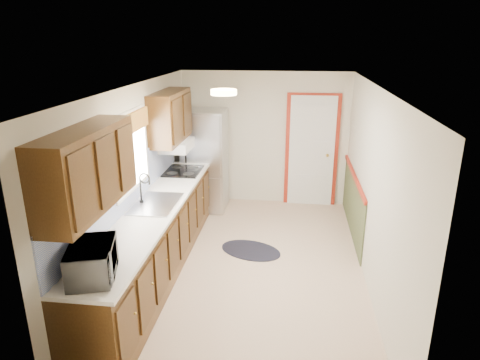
# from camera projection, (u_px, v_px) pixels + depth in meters

# --- Properties ---
(room_shell) EXTENTS (3.20, 5.20, 2.52)m
(room_shell) POSITION_uv_depth(u_px,v_px,m) (251.00, 183.00, 5.40)
(room_shell) COLOR #CDAE90
(room_shell) RESTS_ON ground
(kitchen_run) EXTENTS (0.63, 4.00, 2.20)m
(kitchen_run) POSITION_uv_depth(u_px,v_px,m) (151.00, 216.00, 5.40)
(kitchen_run) COLOR #3A220D
(kitchen_run) RESTS_ON ground
(back_wall_trim) EXTENTS (1.12, 2.30, 2.08)m
(back_wall_trim) POSITION_uv_depth(u_px,v_px,m) (320.00, 162.00, 7.46)
(back_wall_trim) COLOR maroon
(back_wall_trim) RESTS_ON ground
(ceiling_fixture) EXTENTS (0.30, 0.30, 0.06)m
(ceiling_fixture) POSITION_uv_depth(u_px,v_px,m) (224.00, 92.00, 4.88)
(ceiling_fixture) COLOR #FFD88C
(ceiling_fixture) RESTS_ON room_shell
(microwave) EXTENTS (0.46, 0.62, 0.38)m
(microwave) POSITION_uv_depth(u_px,v_px,m) (92.00, 258.00, 3.73)
(microwave) COLOR white
(microwave) RESTS_ON kitchen_run
(refrigerator) EXTENTS (0.74, 0.74, 1.77)m
(refrigerator) POSITION_uv_depth(u_px,v_px,m) (205.00, 160.00, 7.55)
(refrigerator) COLOR #B7B7BC
(refrigerator) RESTS_ON ground
(rug) EXTENTS (1.05, 0.85, 0.01)m
(rug) POSITION_uv_depth(u_px,v_px,m) (251.00, 250.00, 6.23)
(rug) COLOR black
(rug) RESTS_ON ground
(cooktop) EXTENTS (0.54, 0.65, 0.02)m
(cooktop) POSITION_uv_depth(u_px,v_px,m) (183.00, 171.00, 6.73)
(cooktop) COLOR black
(cooktop) RESTS_ON kitchen_run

